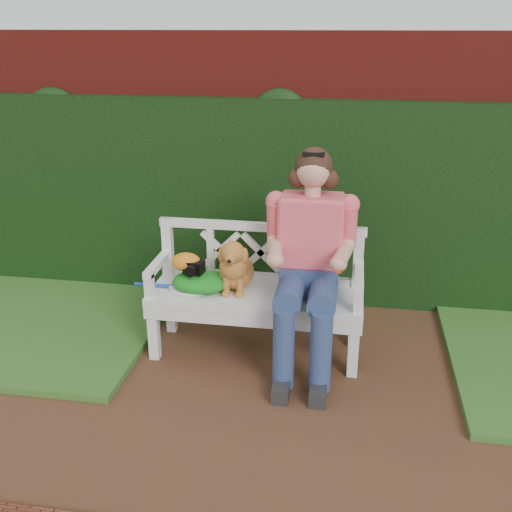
# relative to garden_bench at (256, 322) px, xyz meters

# --- Properties ---
(ground) EXTENTS (60.00, 60.00, 0.00)m
(ground) POSITION_rel_garden_bench_xyz_m (0.28, -0.71, -0.24)
(ground) COLOR #4B2C1C
(brick_wall) EXTENTS (10.00, 0.30, 2.20)m
(brick_wall) POSITION_rel_garden_bench_xyz_m (0.28, 1.19, 0.86)
(brick_wall) COLOR maroon
(brick_wall) RESTS_ON ground
(ivy_hedge) EXTENTS (10.00, 0.18, 1.70)m
(ivy_hedge) POSITION_rel_garden_bench_xyz_m (0.28, 0.97, 0.61)
(ivy_hedge) COLOR #193C12
(ivy_hedge) RESTS_ON ground
(grass_left) EXTENTS (2.60, 2.00, 0.05)m
(grass_left) POSITION_rel_garden_bench_xyz_m (-2.12, 0.19, -0.21)
(grass_left) COLOR #2F5F23
(grass_left) RESTS_ON ground
(garden_bench) EXTENTS (1.63, 0.74, 0.48)m
(garden_bench) POSITION_rel_garden_bench_xyz_m (0.00, 0.00, 0.00)
(garden_bench) COLOR white
(garden_bench) RESTS_ON ground
(seated_woman) EXTENTS (0.91, 1.04, 1.53)m
(seated_woman) POSITION_rel_garden_bench_xyz_m (0.37, -0.02, 0.53)
(seated_woman) COLOR #E82747
(seated_woman) RESTS_ON ground
(dog) EXTENTS (0.30, 0.39, 0.40)m
(dog) POSITION_rel_garden_bench_xyz_m (-0.15, 0.02, 0.44)
(dog) COLOR tan
(dog) RESTS_ON garden_bench
(tennis_racket) EXTENTS (0.63, 0.35, 0.03)m
(tennis_racket) POSITION_rel_garden_bench_xyz_m (-0.49, -0.04, 0.25)
(tennis_racket) COLOR silver
(tennis_racket) RESTS_ON garden_bench
(green_bag) EXTENTS (0.44, 0.36, 0.14)m
(green_bag) POSITION_rel_garden_bench_xyz_m (-0.39, -0.04, 0.31)
(green_bag) COLOR #2B8F1C
(green_bag) RESTS_ON garden_bench
(camera_item) EXTENTS (0.15, 0.12, 0.09)m
(camera_item) POSITION_rel_garden_bench_xyz_m (-0.43, -0.05, 0.42)
(camera_item) COLOR black
(camera_item) RESTS_ON green_bag
(baseball_glove) EXTENTS (0.23, 0.18, 0.13)m
(baseball_glove) POSITION_rel_garden_bench_xyz_m (-0.49, -0.03, 0.44)
(baseball_glove) COLOR orange
(baseball_glove) RESTS_ON green_bag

